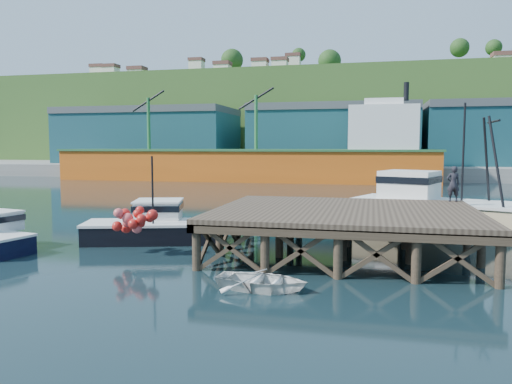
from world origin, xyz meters
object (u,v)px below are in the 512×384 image
(trawler, at_px, (447,208))
(dinghy, at_px, (262,280))
(boat_black, at_px, (156,225))
(dockworker, at_px, (453,184))

(trawler, xyz_separation_m, dinghy, (-7.94, -13.33, -1.20))
(boat_black, relative_size, trawler, 0.66)
(boat_black, distance_m, trawler, 16.45)
(trawler, relative_size, dockworker, 6.30)
(dinghy, distance_m, dockworker, 14.00)
(boat_black, distance_m, dockworker, 15.96)
(dinghy, bearing_deg, boat_black, 50.45)
(trawler, xyz_separation_m, dockworker, (-0.04, -2.10, 1.53))
(boat_black, height_order, trawler, trawler)
(boat_black, bearing_deg, dinghy, -61.91)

